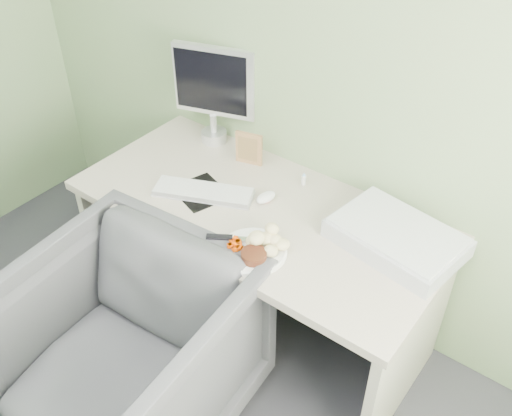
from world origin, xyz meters
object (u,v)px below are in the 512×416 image
Objects in this scene: plate at (253,251)px; scanner at (396,238)px; desk at (257,240)px; monitor at (214,90)px; desk_chair at (130,351)px.

plate is 0.55× the size of scanner.
scanner is (0.57, 0.14, 0.22)m from desk.
desk is 0.34m from plate.
scanner is 1.01× the size of monitor.
scanner reaches higher than desk_chair.
scanner is 1.10m from monitor.
monitor is (-0.49, 0.31, 0.45)m from desk.
plate is at bearing -57.97° from monitor.
monitor reaches higher than plate.
monitor reaches higher than desk.
desk_chair is at bearing -99.10° from desk.
plate is 0.31× the size of desk_chair.
desk_chair is (0.38, -1.00, -0.61)m from monitor.
monitor is at bearing 179.32° from scanner.
plate is 0.63m from desk_chair.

